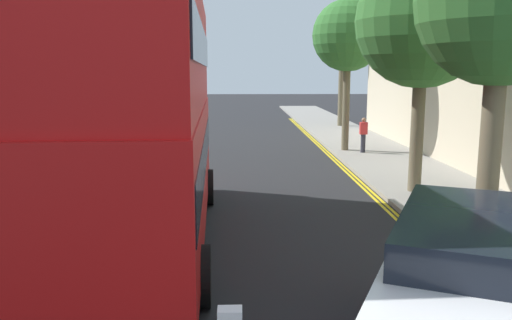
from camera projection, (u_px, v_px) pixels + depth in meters
The scene contains 11 objects.
sidewalk_right at pixel (428, 184), 17.55m from camera, with size 4.00×80.00×0.14m, color gray.
sidewalk_left at pixel (41, 187), 17.15m from camera, with size 4.00×80.00×0.14m, color gray.
kerb_line_outer at pixel (382, 201), 15.53m from camera, with size 0.10×56.00×0.01m, color yellow.
kerb_line_inner at pixel (377, 201), 15.52m from camera, with size 0.10×56.00×0.01m, color yellow.
double_decker_bus_away at pixel (147, 110), 11.30m from camera, with size 3.13×10.90×5.64m.
taxi_minivan at pixel (469, 304), 6.27m from camera, with size 3.68×5.15×2.12m.
pedestrian_far at pixel (363, 134), 23.95m from camera, with size 0.34×0.22×1.62m.
street_tree_near at pixel (342, 37), 35.11m from camera, with size 3.28×3.28×7.73m.
street_tree_mid at pixel (348, 36), 23.97m from camera, with size 3.33×3.33×7.05m.
street_tree_far at pixel (501, 4), 9.93m from camera, with size 3.29×3.29×6.70m.
street_tree_distant at pixel (423, 22), 15.46m from camera, with size 4.03×4.03×7.23m.
Camera 1 is at (0.12, -0.97, 3.85)m, focal length 36.30 mm.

